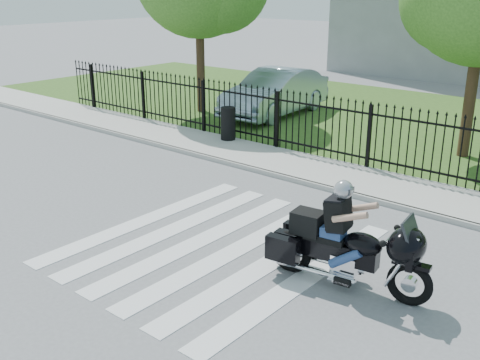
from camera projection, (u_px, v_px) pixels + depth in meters
The scene contains 9 objects.
ground at pixel (216, 246), 10.74m from camera, with size 120.00×120.00×0.00m, color slate.
crosswalk at pixel (216, 246), 10.73m from camera, with size 5.00×5.50×0.01m, color silver, non-canonical shape.
sidewalk at pixel (348, 178), 14.33m from camera, with size 40.00×2.00×0.12m, color #ADAAA3.
curb at pixel (327, 188), 13.61m from camera, with size 40.00×0.12×0.12m, color #ADAAA3.
grass_strip at pixel (449, 129), 19.41m from camera, with size 40.00×12.00×0.02m, color #30521C.
iron_fence at pixel (369, 138), 14.78m from camera, with size 26.00×0.04×1.80m.
motorcycle_rider at pixel (343, 243), 9.13m from camera, with size 2.82×1.12×1.87m.
parked_car at pixel (275, 92), 21.14m from camera, with size 1.81×5.19×1.71m, color #9AAEC1.
litter_bin at pixel (228, 123), 17.48m from camera, with size 0.45×0.45×1.02m, color black.
Camera 1 is at (6.58, -7.15, 4.75)m, focal length 42.00 mm.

